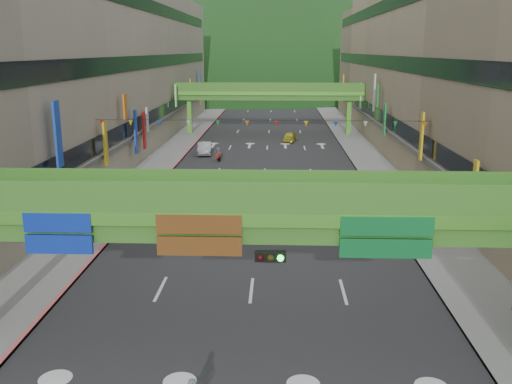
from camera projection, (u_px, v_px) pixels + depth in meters
name	position (u px, v px, depth m)	size (l,w,h in m)	color
road_slab	(267.00, 154.00, 64.82)	(18.00, 140.00, 0.02)	#28282B
sidewalk_left	(171.00, 152.00, 65.21)	(4.00, 140.00, 0.15)	gray
sidewalk_right	(364.00, 154.00, 64.41)	(4.00, 140.00, 0.15)	gray
curb_left	(187.00, 152.00, 65.14)	(0.20, 140.00, 0.18)	#CC5959
curb_right	(347.00, 153.00, 64.47)	(0.20, 140.00, 0.18)	gray
building_row_left	(97.00, 69.00, 63.22)	(12.80, 95.00, 19.00)	#9E937F
building_row_right	(441.00, 69.00, 61.84)	(12.80, 95.00, 19.00)	gray
overpass_near	(269.00, 232.00, 20.27)	(28.00, 12.27, 7.10)	#4C9E2D
overpass_far	(269.00, 95.00, 78.06)	(28.00, 2.20, 7.10)	#4C9E2D
hill_left	(224.00, 89.00, 172.01)	(168.00, 140.00, 112.00)	#1C4419
hill_right	(349.00, 85.00, 189.94)	(208.00, 176.00, 128.00)	#1C4419
bunting_string	(262.00, 124.00, 43.99)	(26.00, 0.36, 0.47)	black
scooter_rider_mid	(326.00, 201.00, 40.38)	(0.90, 1.60, 2.08)	black
scooter_rider_left	(176.00, 192.00, 42.73)	(1.14, 1.60, 2.20)	gray
scooter_rider_far	(219.00, 152.00, 60.44)	(0.86, 1.58, 1.93)	maroon
parked_scooter_row	(374.00, 216.00, 38.72)	(1.60, 9.38, 1.08)	black
car_silver	(204.00, 148.00, 64.17)	(1.47, 4.23, 1.39)	#9E9FA6
car_yellow	(290.00, 137.00, 73.22)	(1.44, 3.58, 1.22)	gold
pedestrian_dark	(391.00, 195.00, 42.78)	(1.09, 0.45, 1.86)	black
pedestrian_blue	(385.00, 187.00, 45.17)	(0.87, 0.56, 1.87)	#2B3153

